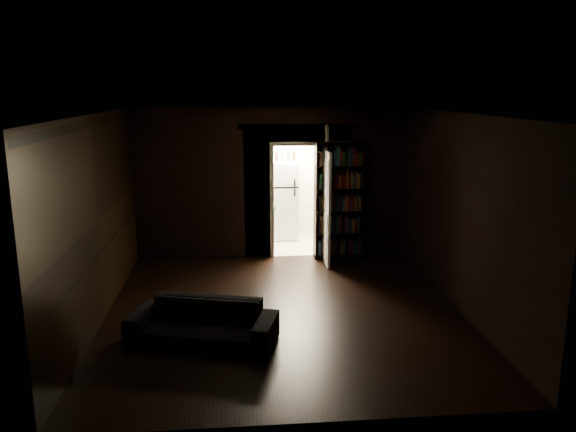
% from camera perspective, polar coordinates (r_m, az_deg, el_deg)
% --- Properties ---
extents(ground, '(5.50, 5.50, 0.00)m').
position_cam_1_polar(ground, '(8.15, -0.45, -9.71)').
color(ground, black).
rests_on(ground, ground).
extents(room_walls, '(5.02, 5.61, 2.84)m').
position_cam_1_polar(room_walls, '(8.72, -1.13, 3.30)').
color(room_walls, black).
rests_on(room_walls, ground).
extents(kitchen_alcove, '(2.20, 1.80, 2.60)m').
position_cam_1_polar(kitchen_alcove, '(11.59, 0.39, 3.31)').
color(kitchen_alcove, beige).
rests_on(kitchen_alcove, ground).
extents(sofa, '(1.97, 1.25, 0.70)m').
position_cam_1_polar(sofa, '(7.17, -8.71, -10.07)').
color(sofa, black).
rests_on(sofa, ground).
extents(bookshelf, '(0.95, 0.66, 2.20)m').
position_cam_1_polar(bookshelf, '(10.46, 5.17, 1.62)').
color(bookshelf, black).
rests_on(bookshelf, ground).
extents(refrigerator, '(0.88, 0.84, 1.65)m').
position_cam_1_polar(refrigerator, '(11.87, -0.85, 1.65)').
color(refrigerator, silver).
rests_on(refrigerator, ground).
extents(door, '(0.06, 0.85, 2.05)m').
position_cam_1_polar(door, '(10.16, 3.88, 0.87)').
color(door, white).
rests_on(door, ground).
extents(figurine, '(0.11, 0.11, 0.30)m').
position_cam_1_polar(figurine, '(10.18, 3.99, 8.42)').
color(figurine, silver).
rests_on(figurine, bookshelf).
extents(bottles, '(0.69, 0.38, 0.29)m').
position_cam_1_polar(bottles, '(11.68, -0.59, 6.28)').
color(bottles, black).
rests_on(bottles, refrigerator).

